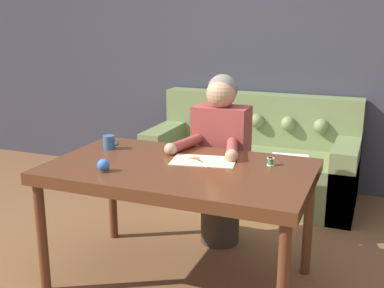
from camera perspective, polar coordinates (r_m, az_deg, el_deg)
name	(u,v)px	position (r m, az deg, el deg)	size (l,w,h in m)	color
wall_back	(262,49)	(4.64, 8.34, 11.04)	(8.00, 0.06, 2.60)	#383842
dining_table	(179,177)	(2.83, -1.50, -3.93)	(1.53, 0.91, 0.76)	#562D19
couch	(252,162)	(4.41, 7.14, -2.11)	(1.84, 0.84, 0.91)	olive
person	(220,161)	(3.38, 3.38, -1.99)	(0.48, 0.61, 1.22)	#33281E
pattern_paper_main	(204,161)	(2.89, 1.38, -2.01)	(0.42, 0.30, 0.00)	beige
scissors	(198,160)	(2.91, 0.75, -1.93)	(0.20, 0.18, 0.01)	silver
mug	(109,142)	(3.20, -9.78, 0.20)	(0.11, 0.08, 0.09)	#335B84
thread_spool	(271,162)	(2.85, 9.30, -2.07)	(0.04, 0.04, 0.05)	#338C4C
pin_cushion	(103,166)	(2.74, -10.46, -2.55)	(0.07, 0.07, 0.07)	#4C3828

